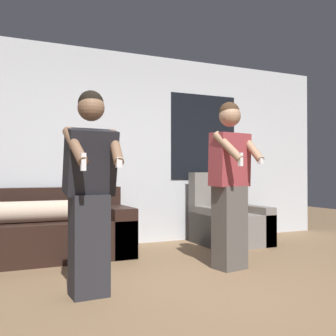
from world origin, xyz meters
TOP-DOWN VIEW (x-y plane):
  - ground_plane at (0.00, 0.00)m, footprint 14.00×14.00m
  - wall_back at (0.02, 2.67)m, footprint 6.73×0.07m
  - couch at (-1.08, 2.17)m, footprint 1.92×0.91m
  - armchair at (1.40, 2.11)m, footprint 0.89×0.88m
  - person_left at (-0.94, 0.53)m, footprint 0.46×0.51m
  - person_right at (0.60, 0.85)m, footprint 0.46×0.51m

SIDE VIEW (x-z plane):
  - ground_plane at x=0.00m, z-range 0.00..0.00m
  - couch at x=-1.08m, z-range -0.10..0.71m
  - armchair at x=1.40m, z-range -0.18..0.83m
  - person_left at x=-0.94m, z-range 0.02..1.69m
  - person_right at x=0.60m, z-range 0.03..1.77m
  - wall_back at x=0.02m, z-range 0.00..2.70m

